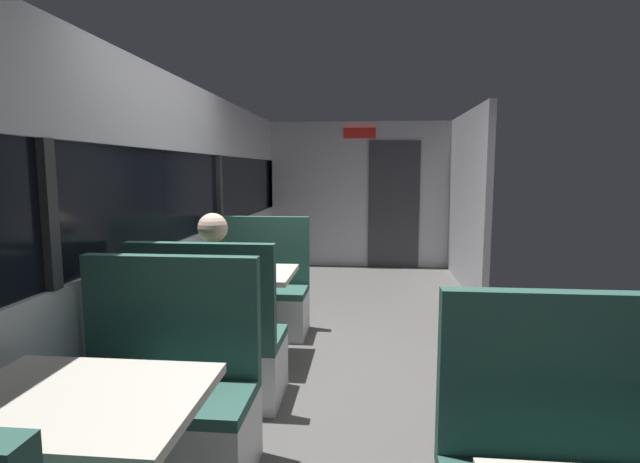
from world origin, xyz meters
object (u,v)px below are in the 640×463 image
bench_near_window_facing_entry (162,410)px  bench_mid_window_facing_entry (257,299)px  bench_mid_window_facing_end (211,353)px  dining_table_near_window (78,422)px  dining_table_mid_window (237,284)px  seated_passenger (213,319)px

bench_near_window_facing_entry → bench_mid_window_facing_entry: bearing=90.0°
bench_mid_window_facing_end → bench_mid_window_facing_entry: same height
bench_near_window_facing_entry → dining_table_near_window: bearing=-90.0°
bench_near_window_facing_entry → dining_table_mid_window: size_ratio=1.22×
bench_near_window_facing_entry → seated_passenger: (0.00, 0.87, 0.21)m
bench_mid_window_facing_end → seated_passenger: size_ratio=0.87×
dining_table_mid_window → bench_mid_window_facing_end: bearing=-90.0°
bench_near_window_facing_entry → seated_passenger: bearing=90.0°
dining_table_mid_window → bench_mid_window_facing_entry: 0.77m
bench_mid_window_facing_end → seated_passenger: (0.00, 0.07, 0.21)m
dining_table_near_window → dining_table_mid_window: bearing=90.0°
dining_table_near_window → seated_passenger: 1.57m
bench_mid_window_facing_entry → dining_table_near_window: bearing=-90.0°
dining_table_near_window → bench_near_window_facing_entry: 0.77m
dining_table_near_window → bench_mid_window_facing_entry: bearing=90.0°
dining_table_mid_window → bench_mid_window_facing_end: size_ratio=0.82×
seated_passenger → bench_mid_window_facing_entry: bearing=90.0°
dining_table_near_window → bench_mid_window_facing_entry: size_ratio=0.82×
dining_table_near_window → bench_near_window_facing_entry: bench_near_window_facing_entry is taller
dining_table_near_window → bench_mid_window_facing_end: 1.53m
dining_table_mid_window → dining_table_near_window: bearing=-90.0°
bench_mid_window_facing_end → bench_mid_window_facing_entry: (0.00, 1.40, 0.00)m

